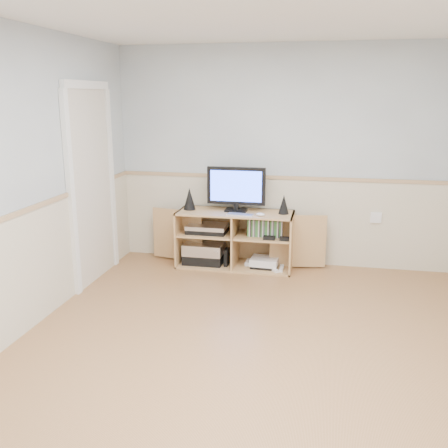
{
  "coord_description": "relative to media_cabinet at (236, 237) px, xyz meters",
  "views": [
    {
      "loc": [
        0.42,
        -3.47,
        1.93
      ],
      "look_at": [
        -0.54,
        1.2,
        0.7
      ],
      "focal_mm": 40.0,
      "sensor_mm": 36.0,
      "label": 1
    }
  ],
  "objects": [
    {
      "name": "av_components",
      "position": [
        -0.35,
        -0.06,
        -0.11
      ],
      "size": [
        0.53,
        0.34,
        0.47
      ],
      "color": "black",
      "rests_on": "media_cabinet"
    },
    {
      "name": "speaker_left",
      "position": [
        -0.54,
        -0.04,
        0.45
      ],
      "size": [
        0.14,
        0.14,
        0.25
      ],
      "primitive_type": "cone",
      "color": "black",
      "rests_on": "media_cabinet"
    },
    {
      "name": "speaker_right",
      "position": [
        0.55,
        -0.04,
        0.43
      ],
      "size": [
        0.12,
        0.12,
        0.22
      ],
      "primitive_type": "cone",
      "color": "black",
      "rests_on": "media_cabinet"
    },
    {
      "name": "monitor",
      "position": [
        0.0,
        -0.01,
        0.59
      ],
      "size": [
        0.67,
        0.18,
        0.51
      ],
      "color": "black",
      "rests_on": "media_cabinet"
    },
    {
      "name": "game_cases",
      "position": [
        0.35,
        -0.08,
        0.15
      ],
      "size": [
        0.39,
        0.14,
        0.19
      ],
      "primitive_type": "cube",
      "color": "#3F8C3F",
      "rests_on": "media_cabinet"
    },
    {
      "name": "room",
      "position": [
        0.51,
        -1.91,
        0.88
      ],
      "size": [
        4.04,
        4.54,
        2.54
      ],
      "color": "#A6764A",
      "rests_on": "ground"
    },
    {
      "name": "mouse",
      "position": [
        0.31,
        -0.2,
        0.34
      ],
      "size": [
        0.11,
        0.08,
        0.04
      ],
      "primitive_type": "ellipsoid",
      "rotation": [
        0.0,
        0.0,
        -0.19
      ],
      "color": "white",
      "rests_on": "media_cabinet"
    },
    {
      "name": "wall_outlet",
      "position": [
        1.57,
        0.2,
        0.27
      ],
      "size": [
        0.12,
        0.03,
        0.12
      ],
      "primitive_type": "cube",
      "color": "white",
      "rests_on": "wall_back"
    },
    {
      "name": "keyboard",
      "position": [
        0.08,
        -0.2,
        0.32
      ],
      "size": [
        0.3,
        0.15,
        0.01
      ],
      "primitive_type": "cube",
      "rotation": [
        0.0,
        0.0,
        -0.12
      ],
      "color": "white",
      "rests_on": "media_cabinet"
    },
    {
      "name": "game_consoles",
      "position": [
        0.34,
        -0.07,
        -0.26
      ],
      "size": [
        0.45,
        0.3,
        0.11
      ],
      "color": "white",
      "rests_on": "media_cabinet"
    },
    {
      "name": "media_cabinet",
      "position": [
        0.0,
        0.0,
        0.0
      ],
      "size": [
        2.06,
        0.5,
        0.65
      ],
      "color": "tan",
      "rests_on": "floor"
    }
  ]
}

